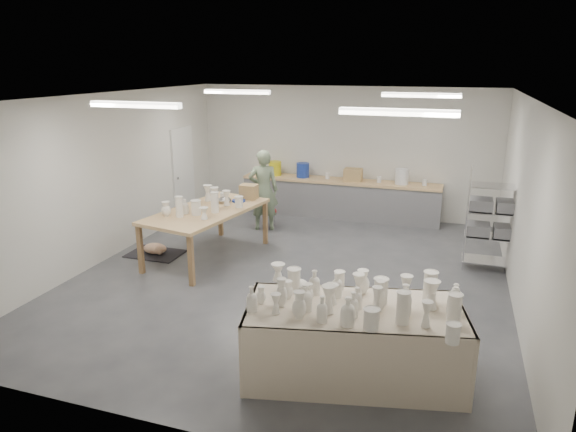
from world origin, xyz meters
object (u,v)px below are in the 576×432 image
(drying_table, at_px, (354,338))
(potter, at_px, (263,190))
(work_table, at_px, (210,209))
(red_stool, at_px, (268,212))

(drying_table, xyz_separation_m, potter, (-2.94, 4.82, 0.40))
(work_table, xyz_separation_m, potter, (0.35, 1.84, -0.04))
(red_stool, bearing_deg, drying_table, -60.00)
(drying_table, height_order, potter, potter)
(drying_table, xyz_separation_m, red_stool, (-2.94, 5.09, -0.15))
(work_table, bearing_deg, drying_table, -31.81)
(drying_table, distance_m, potter, 5.65)
(work_table, bearing_deg, potter, 89.56)
(potter, relative_size, red_stool, 4.60)
(red_stool, bearing_deg, work_table, -99.40)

